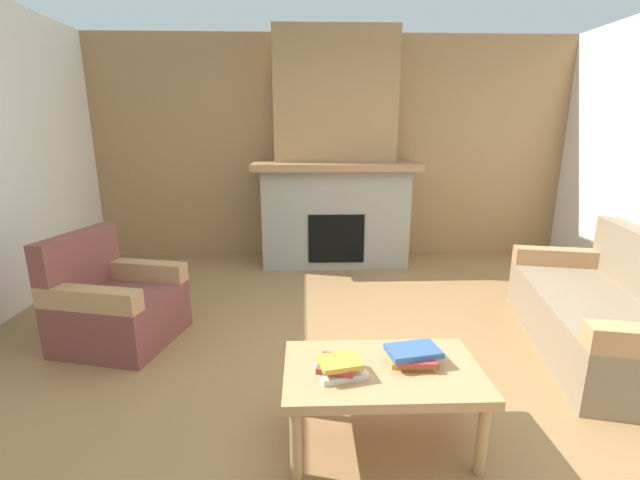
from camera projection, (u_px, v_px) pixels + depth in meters
name	position (u px, v px, depth m)	size (l,w,h in m)	color
ground	(360.00, 377.00, 2.87)	(9.00, 9.00, 0.00)	olive
wall_back_wood_panel	(333.00, 149.00, 5.43)	(6.00, 0.12, 2.70)	#997047
fireplace	(335.00, 167.00, 5.11)	(1.90, 0.82, 2.70)	gray
couch	(608.00, 314.00, 3.16)	(1.22, 1.94, 0.85)	#847056
armchair	(115.00, 305.00, 3.30)	(0.91, 0.91, 0.85)	brown
coffee_table	(382.00, 377.00, 2.20)	(1.00, 0.60, 0.43)	tan
book_stack_near_edge	(340.00, 366.00, 2.12)	(0.26, 0.23, 0.09)	beige
book_stack_center	(413.00, 355.00, 2.23)	(0.29, 0.23, 0.08)	gold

